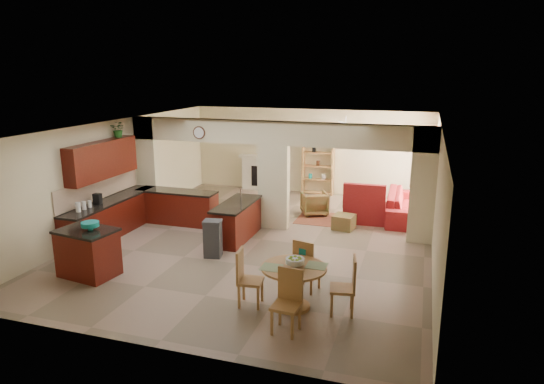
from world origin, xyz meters
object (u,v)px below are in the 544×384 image
(kitchen_island, at_px, (88,253))
(dining_table, at_px, (294,281))
(sofa, at_px, (406,205))
(armchair, at_px, (314,203))

(kitchen_island, relative_size, dining_table, 1.08)
(kitchen_island, height_order, dining_table, kitchen_island)
(kitchen_island, relative_size, sofa, 0.48)
(dining_table, xyz_separation_m, sofa, (1.63, 6.04, -0.14))
(dining_table, relative_size, sofa, 0.44)
(armchair, bearing_deg, sofa, 163.56)
(kitchen_island, height_order, sofa, kitchen_island)
(kitchen_island, xyz_separation_m, armchair, (3.41, 5.54, -0.16))
(dining_table, height_order, armchair, dining_table)
(kitchen_island, bearing_deg, dining_table, 7.17)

